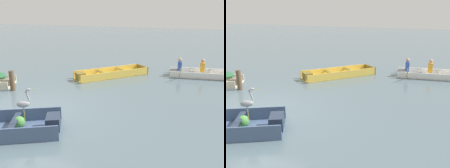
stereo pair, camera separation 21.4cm
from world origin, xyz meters
The scene contains 6 objects.
ground_plane centered at (0.00, 0.00, 0.00)m, with size 80.00×80.00×0.00m, color slate.
dinghy_slate_blue_foreground centered at (0.31, -1.36, 0.15)m, with size 3.58×2.79×0.41m.
skiff_yellow_mid_moored centered at (0.79, 5.02, 0.12)m, with size 3.12×3.37×0.36m.
rowboat_white_with_crew centered at (4.78, 6.63, 0.17)m, with size 3.15×2.33×0.88m.
heron_on_dinghy centered at (0.98, -1.20, 0.88)m, with size 0.41×0.33×0.84m.
mooring_post centered at (-2.03, 1.63, 0.40)m, with size 0.19×0.19×0.81m, color brown.
Camera 1 is at (5.18, -5.85, 3.13)m, focal length 40.00 mm.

